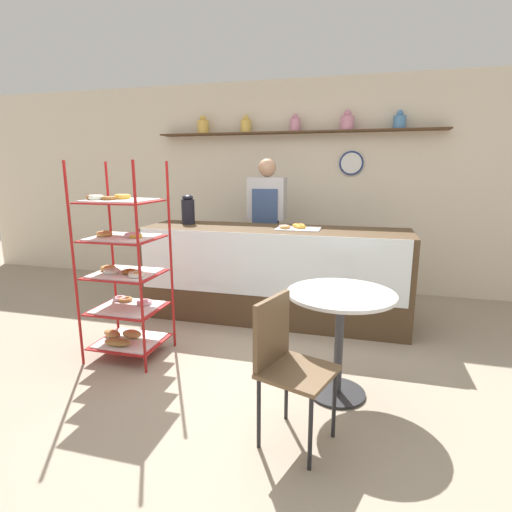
% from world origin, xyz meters
% --- Properties ---
extents(ground_plane, '(14.00, 14.00, 0.00)m').
position_xyz_m(ground_plane, '(0.00, 0.00, 0.00)').
color(ground_plane, gray).
extents(back_wall, '(10.00, 0.30, 2.70)m').
position_xyz_m(back_wall, '(0.00, 2.40, 1.37)').
color(back_wall, beige).
rests_on(back_wall, ground_plane).
extents(display_counter, '(2.77, 0.76, 0.98)m').
position_xyz_m(display_counter, '(0.00, 1.10, 0.49)').
color(display_counter, '#4C3823').
rests_on(display_counter, ground_plane).
extents(pastry_rack, '(0.60, 0.53, 1.64)m').
position_xyz_m(pastry_rack, '(-1.00, -0.11, 0.73)').
color(pastry_rack, '#A51919').
rests_on(pastry_rack, ground_plane).
extents(person_worker, '(0.43, 0.23, 1.70)m').
position_xyz_m(person_worker, '(-0.21, 1.66, 0.93)').
color(person_worker, '#282833').
rests_on(person_worker, ground_plane).
extents(cafe_table, '(0.74, 0.74, 0.76)m').
position_xyz_m(cafe_table, '(0.78, -0.27, 0.57)').
color(cafe_table, '#262628').
rests_on(cafe_table, ground_plane).
extents(cafe_chair, '(0.48, 0.48, 0.86)m').
position_xyz_m(cafe_chair, '(0.50, -0.83, 0.53)').
color(cafe_chair, black).
rests_on(cafe_chair, ground_plane).
extents(coffee_carafe, '(0.15, 0.15, 0.33)m').
position_xyz_m(coffee_carafe, '(-1.00, 1.18, 1.14)').
color(coffee_carafe, black).
rests_on(coffee_carafe, display_counter).
extents(donut_tray_counter, '(0.44, 0.32, 0.05)m').
position_xyz_m(donut_tray_counter, '(0.23, 1.09, 0.99)').
color(donut_tray_counter, white).
rests_on(donut_tray_counter, display_counter).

